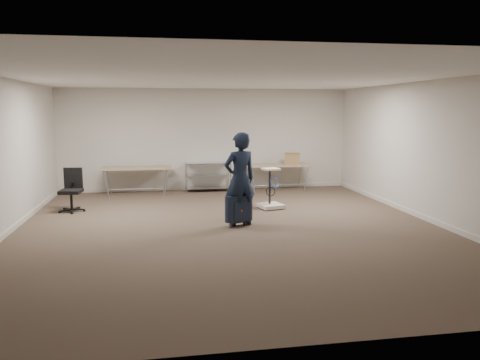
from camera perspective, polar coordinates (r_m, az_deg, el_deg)
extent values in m
plane|color=#46342A|center=(8.87, -1.18, -5.95)|extent=(9.00, 9.00, 0.00)
plane|color=beige|center=(13.08, -4.11, 4.93)|extent=(8.00, 0.00, 8.00)
plane|color=beige|center=(4.27, 7.69, -2.61)|extent=(8.00, 0.00, 8.00)
plane|color=beige|center=(10.02, 22.08, 3.23)|extent=(0.00, 9.00, 9.00)
plane|color=white|center=(8.61, -1.24, 12.41)|extent=(8.00, 8.00, 0.00)
cube|color=beige|center=(13.22, -4.04, -0.92)|extent=(8.00, 0.02, 0.10)
cube|color=beige|center=(9.18, -26.79, -6.06)|extent=(0.02, 9.00, 0.10)
cube|color=beige|center=(10.22, 21.61, -4.33)|extent=(0.02, 9.00, 0.10)
cube|color=#9F8161|center=(12.55, -12.50, 1.45)|extent=(1.80, 0.75, 0.03)
cylinder|color=gray|center=(12.63, -12.42, -1.09)|extent=(1.50, 0.02, 0.02)
cylinder|color=gray|center=(12.37, -15.98, -0.49)|extent=(0.13, 0.04, 0.69)
cylinder|color=gray|center=(12.29, -9.02, -0.32)|extent=(0.13, 0.04, 0.69)
cylinder|color=gray|center=(12.96, -15.70, -0.08)|extent=(0.13, 0.04, 0.69)
cylinder|color=gray|center=(12.88, -9.05, 0.08)|extent=(0.13, 0.04, 0.69)
cube|color=#9F8161|center=(12.93, 4.58, 1.82)|extent=(1.80, 0.75, 0.03)
cylinder|color=gray|center=(13.00, 4.55, -0.64)|extent=(1.50, 0.02, 0.02)
cylinder|color=gray|center=(12.52, 1.57, -0.06)|extent=(0.13, 0.04, 0.69)
cylinder|color=gray|center=(12.89, 8.12, 0.11)|extent=(0.13, 0.04, 0.69)
cylinder|color=gray|center=(13.10, 1.06, 0.33)|extent=(0.13, 0.04, 0.69)
cylinder|color=gray|center=(13.46, 7.35, 0.48)|extent=(0.13, 0.04, 0.69)
cylinder|color=silver|center=(12.62, -6.54, 0.20)|extent=(0.02, 0.02, 0.80)
cylinder|color=silver|center=(12.74, -1.15, 0.33)|extent=(0.02, 0.02, 0.80)
cylinder|color=silver|center=(13.06, -6.65, 0.48)|extent=(0.02, 0.02, 0.80)
cylinder|color=silver|center=(13.18, -1.43, 0.61)|extent=(0.02, 0.02, 0.80)
cube|color=silver|center=(12.93, -3.92, -0.91)|extent=(1.20, 0.45, 0.02)
cube|color=silver|center=(12.88, -3.94, 0.63)|extent=(1.20, 0.45, 0.02)
cube|color=silver|center=(12.84, -3.95, 2.09)|extent=(1.20, 0.45, 0.01)
imported|color=black|center=(8.98, -0.02, 0.11)|extent=(0.76, 0.62, 1.80)
cube|color=#151E30|center=(9.00, -0.15, -3.46)|extent=(0.41, 0.32, 0.50)
cube|color=black|center=(9.07, -0.21, -5.08)|extent=(0.36, 0.24, 0.03)
cylinder|color=black|center=(9.02, -0.81, -5.48)|extent=(0.04, 0.07, 0.07)
cylinder|color=black|center=(9.12, 0.50, -5.32)|extent=(0.04, 0.07, 0.07)
torus|color=black|center=(8.94, -0.15, -1.70)|extent=(0.16, 0.07, 0.16)
cube|color=#DF520B|center=(8.93, -0.21, -0.53)|extent=(0.03, 0.02, 0.39)
cylinder|color=black|center=(10.96, -19.81, -3.42)|extent=(0.58, 0.58, 0.09)
cylinder|color=black|center=(10.92, -19.86, -2.41)|extent=(0.06, 0.06, 0.38)
cube|color=black|center=(10.89, -19.92, -1.32)|extent=(0.49, 0.49, 0.08)
cube|color=black|center=(11.05, -19.66, 0.25)|extent=(0.41, 0.11, 0.46)
cube|color=silver|center=(10.67, 3.75, -3.15)|extent=(0.61, 0.61, 0.08)
cylinder|color=black|center=(10.44, 2.93, -3.62)|extent=(0.06, 0.06, 0.04)
cylinder|color=black|center=(10.64, 3.71, -0.77)|extent=(0.05, 0.05, 0.80)
cube|color=silver|center=(10.53, 3.80, 1.34)|extent=(0.42, 0.38, 0.04)
torus|color=blue|center=(10.51, 4.15, -0.34)|extent=(0.27, 0.16, 0.25)
cube|color=#997347|center=(13.00, 6.39, 2.60)|extent=(0.48, 0.41, 0.31)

